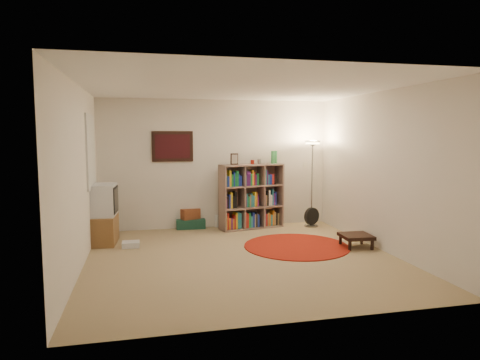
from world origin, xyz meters
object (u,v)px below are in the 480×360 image
object	(u,v)px
floor_fan	(312,217)
tv_stand	(102,215)
bookshelf	(251,197)
side_table	(356,237)
suitcase	(191,223)
floor_lamp	(312,155)

from	to	relation	value
floor_fan	tv_stand	distance (m)	3.96
floor_fan	tv_stand	xyz separation A→B (m)	(-3.93, -0.43, 0.29)
bookshelf	tv_stand	distance (m)	2.80
side_table	floor_fan	bearing A→B (deg)	93.75
floor_fan	suitcase	world-z (taller)	floor_fan
floor_lamp	suitcase	size ratio (longest dim) A/B	2.99
floor_fan	suitcase	xyz separation A→B (m)	(-2.35, 0.46, -0.11)
tv_stand	suitcase	xyz separation A→B (m)	(1.58, 0.89, -0.39)
floor_fan	side_table	world-z (taller)	floor_fan
bookshelf	side_table	bearing A→B (deg)	-65.81
floor_fan	side_table	xyz separation A→B (m)	(0.11, -1.62, -0.02)
floor_lamp	side_table	xyz separation A→B (m)	(0.09, -1.67, -1.24)
floor_lamp	side_table	world-z (taller)	floor_lamp
bookshelf	tv_stand	world-z (taller)	bookshelf
floor_lamp	suitcase	xyz separation A→B (m)	(-2.36, 0.41, -1.33)
floor_lamp	floor_fan	world-z (taller)	floor_lamp
floor_lamp	tv_stand	xyz separation A→B (m)	(-3.95, -0.48, -0.94)
bookshelf	floor_fan	world-z (taller)	bookshelf
bookshelf	floor_lamp	bearing A→B (deg)	-17.71
floor_fan	bookshelf	bearing A→B (deg)	151.22
tv_stand	suitcase	bearing A→B (deg)	33.82
floor_lamp	suitcase	bearing A→B (deg)	170.18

